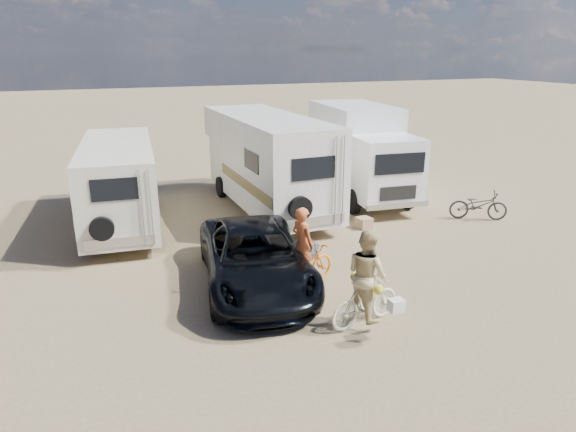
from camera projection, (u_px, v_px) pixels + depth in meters
name	position (u px, v px, depth m)	size (l,w,h in m)	color
ground	(363.00, 291.00, 11.97)	(140.00, 140.00, 0.00)	#8F7955
rv_main	(267.00, 164.00, 17.62)	(2.40, 7.38, 3.27)	silver
rv_left	(120.00, 185.00, 16.07)	(2.10, 6.55, 2.64)	beige
box_truck	(362.00, 153.00, 19.05)	(2.30, 6.00, 3.41)	white
dark_suv	(255.00, 258.00, 12.07)	(2.36, 5.13, 1.43)	black
bike_man	(302.00, 267.00, 12.09)	(0.67, 1.91, 1.01)	orange
bike_woman	(365.00, 301.00, 10.42)	(0.48, 1.71, 1.03)	beige
rider_man	(302.00, 251.00, 11.97)	(0.66, 0.43, 1.80)	#C65928
rider_woman	(366.00, 282.00, 10.29)	(0.91, 0.71, 1.88)	tan
bike_parked	(478.00, 205.00, 16.92)	(0.65, 1.85, 0.97)	#262926
cooler	(307.00, 251.00, 13.82)	(0.52, 0.38, 0.42)	#28527F
crate	(364.00, 223.00, 16.18)	(0.42, 0.42, 0.34)	#957552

